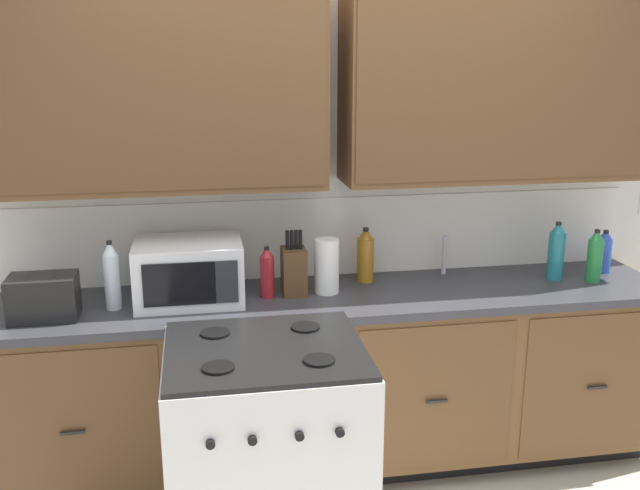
# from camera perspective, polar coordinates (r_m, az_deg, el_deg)

# --- Properties ---
(wall_unit) EXTENTS (4.38, 0.40, 2.41)m
(wall_unit) POSITION_cam_1_polar(r_m,az_deg,el_deg) (3.38, 0.94, 9.09)
(wall_unit) COLOR silver
(wall_unit) RESTS_ON ground_plane
(counter_run) EXTENTS (3.21, 0.64, 0.91)m
(counter_run) POSITION_cam_1_polar(r_m,az_deg,el_deg) (3.53, 1.45, -10.73)
(counter_run) COLOR black
(counter_run) RESTS_ON ground_plane
(stove_range) EXTENTS (0.76, 0.68, 0.95)m
(stove_range) POSITION_cam_1_polar(r_m,az_deg,el_deg) (2.93, -4.24, -16.62)
(stove_range) COLOR white
(stove_range) RESTS_ON ground_plane
(microwave) EXTENTS (0.48, 0.37, 0.28)m
(microwave) POSITION_cam_1_polar(r_m,az_deg,el_deg) (3.28, -10.47, -2.09)
(microwave) COLOR white
(microwave) RESTS_ON counter_run
(toaster) EXTENTS (0.28, 0.18, 0.19)m
(toaster) POSITION_cam_1_polar(r_m,az_deg,el_deg) (3.24, -21.28, -3.94)
(toaster) COLOR black
(toaster) RESTS_ON counter_run
(knife_block) EXTENTS (0.11, 0.14, 0.31)m
(knife_block) POSITION_cam_1_polar(r_m,az_deg,el_deg) (3.32, -2.11, -2.03)
(knife_block) COLOR #52361E
(knife_block) RESTS_ON counter_run
(sink_faucet) EXTENTS (0.02, 0.02, 0.20)m
(sink_faucet) POSITION_cam_1_polar(r_m,az_deg,el_deg) (3.68, 9.92, -0.79)
(sink_faucet) COLOR #B2B5BA
(sink_faucet) RESTS_ON counter_run
(paper_towel_roll) EXTENTS (0.12, 0.12, 0.26)m
(paper_towel_roll) POSITION_cam_1_polar(r_m,az_deg,el_deg) (3.34, 0.54, -1.69)
(paper_towel_roll) COLOR white
(paper_towel_roll) RESTS_ON counter_run
(bottle_green) EXTENTS (0.07, 0.07, 0.26)m
(bottle_green) POSITION_cam_1_polar(r_m,az_deg,el_deg) (3.75, 21.16, -0.84)
(bottle_green) COLOR #237A38
(bottle_green) RESTS_ON counter_run
(bottle_clear) EXTENTS (0.07, 0.07, 0.31)m
(bottle_clear) POSITION_cam_1_polar(r_m,az_deg,el_deg) (3.25, -16.34, -2.39)
(bottle_clear) COLOR silver
(bottle_clear) RESTS_ON counter_run
(bottle_amber) EXTENTS (0.08, 0.08, 0.27)m
(bottle_amber) POSITION_cam_1_polar(r_m,az_deg,el_deg) (3.51, 3.66, -0.83)
(bottle_amber) COLOR #9E6619
(bottle_amber) RESTS_ON counter_run
(bottle_red) EXTENTS (0.07, 0.07, 0.24)m
(bottle_red) POSITION_cam_1_polar(r_m,az_deg,el_deg) (3.29, -4.26, -2.21)
(bottle_red) COLOR maroon
(bottle_red) RESTS_ON counter_run
(bottle_teal) EXTENTS (0.08, 0.08, 0.29)m
(bottle_teal) POSITION_cam_1_polar(r_m,az_deg,el_deg) (3.72, 18.40, -0.49)
(bottle_teal) COLOR #1E707A
(bottle_teal) RESTS_ON counter_run
(bottle_blue) EXTENTS (0.07, 0.07, 0.22)m
(bottle_blue) POSITION_cam_1_polar(r_m,az_deg,el_deg) (3.93, 21.80, -0.49)
(bottle_blue) COLOR blue
(bottle_blue) RESTS_ON counter_run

